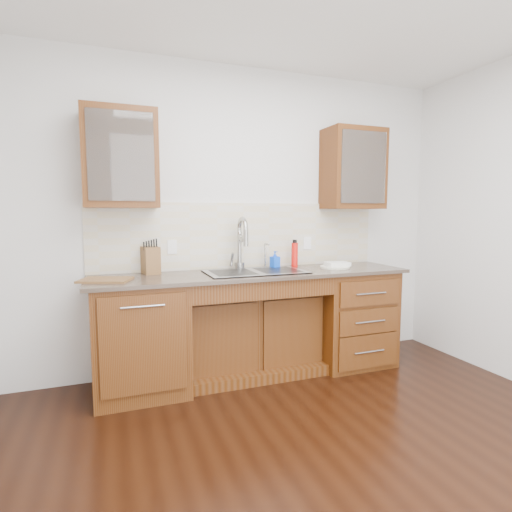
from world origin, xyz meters
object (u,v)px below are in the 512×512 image
object	(u,v)px
soap_bottle	(275,260)
cutting_board	(105,280)
plate	(335,267)
knife_block	(150,260)
water_bottle	(295,255)

from	to	relation	value
soap_bottle	cutting_board	world-z (taller)	soap_bottle
plate	cutting_board	bearing A→B (deg)	-178.94
soap_bottle	knife_block	xyz separation A→B (m)	(-1.09, 0.07, 0.03)
knife_block	cutting_board	size ratio (longest dim) A/B	0.63
plate	cutting_board	world-z (taller)	same
plate	knife_block	xyz separation A→B (m)	(-1.62, 0.24, 0.10)
soap_bottle	knife_block	bearing A→B (deg)	161.53
soap_bottle	water_bottle	bearing A→B (deg)	-12.47
plate	cutting_board	size ratio (longest dim) A/B	0.77
water_bottle	knife_block	size ratio (longest dim) A/B	1.01
cutting_board	soap_bottle	bearing A→B (deg)	8.00
plate	soap_bottle	bearing A→B (deg)	162.44
water_bottle	cutting_board	bearing A→B (deg)	-172.67
knife_block	cutting_board	distance (m)	0.45
water_bottle	cutting_board	xyz separation A→B (m)	(-1.65, -0.21, -0.10)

